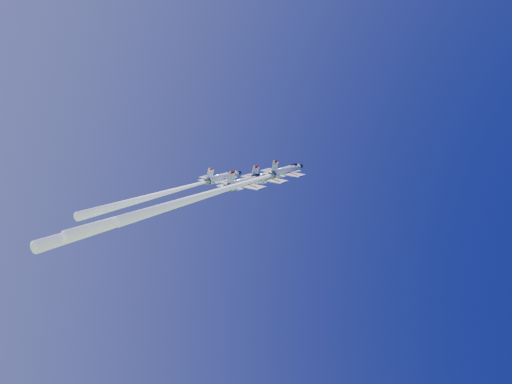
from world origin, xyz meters
TOP-DOWN VIEW (x-y plane):
  - jet_lead at (-16.69, -4.64)m, footprint 46.95×26.07m
  - jet_left at (-17.37, 2.80)m, footprint 33.40×18.29m
  - jet_right at (-15.14, -13.12)m, footprint 37.45×20.68m
  - jet_slot at (-20.00, -6.92)m, footprint 37.70×20.66m

SIDE VIEW (x-z plane):
  - jet_slot at x=-20.00m, z-range 72.89..109.09m
  - jet_lead at x=-16.69m, z-range 67.42..116.95m
  - jet_right at x=-15.14m, z-range 73.72..111.76m
  - jet_left at x=-17.37m, z-range 79.00..110.96m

